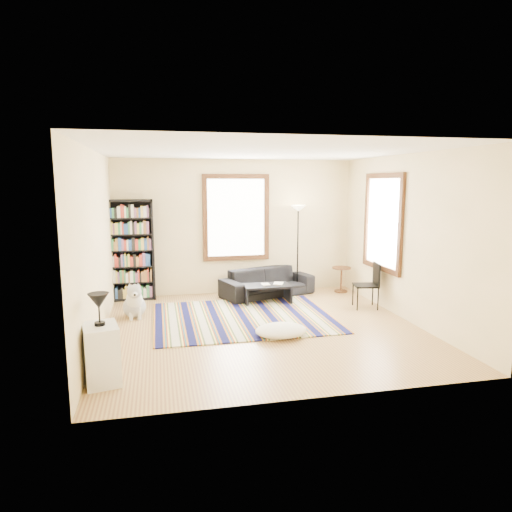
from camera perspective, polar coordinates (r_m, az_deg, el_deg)
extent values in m
cube|color=tan|center=(7.50, 0.82, -9.31)|extent=(5.00, 5.00, 0.10)
cube|color=white|center=(7.13, 0.87, 13.37)|extent=(5.00, 5.00, 0.10)
cube|color=#FEE2AB|center=(9.66, -2.58, 3.66)|extent=(5.00, 0.10, 2.80)
cube|color=#FEE2AB|center=(4.76, 7.80, -2.19)|extent=(5.00, 0.10, 2.80)
cube|color=#FEE2AB|center=(7.05, -19.78, 1.07)|extent=(0.10, 5.00, 2.80)
cube|color=#FEE2AB|center=(8.13, 18.64, 2.14)|extent=(0.10, 5.00, 2.80)
cube|color=white|center=(9.56, -2.51, 4.81)|extent=(1.20, 0.06, 1.60)
cube|color=white|center=(8.77, 15.59, 4.08)|extent=(0.06, 1.20, 1.60)
cube|color=#0C0D3C|center=(8.00, -1.62, -7.67)|extent=(3.05, 2.44, 0.02)
imported|color=black|center=(9.46, 1.41, -3.31)|extent=(1.33, 2.06, 0.56)
cube|color=black|center=(9.36, -15.36, 0.70)|extent=(0.90, 0.30, 2.00)
cube|color=black|center=(8.92, 1.36, -4.75)|extent=(0.95, 0.59, 0.36)
imported|color=beige|center=(8.86, 0.74, -3.59)|extent=(0.15, 0.20, 0.02)
imported|color=beige|center=(8.96, 2.22, -3.45)|extent=(0.26, 0.30, 0.02)
ellipsoid|color=white|center=(7.05, 3.15, -9.27)|extent=(0.83, 0.64, 0.20)
cylinder|color=#4B2B12|center=(9.95, 10.60, -2.91)|extent=(0.52, 0.52, 0.54)
cube|color=black|center=(8.76, 13.55, -3.59)|extent=(0.49, 0.47, 0.86)
cube|color=silver|center=(5.73, -18.75, -11.54)|extent=(0.47, 0.57, 0.70)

